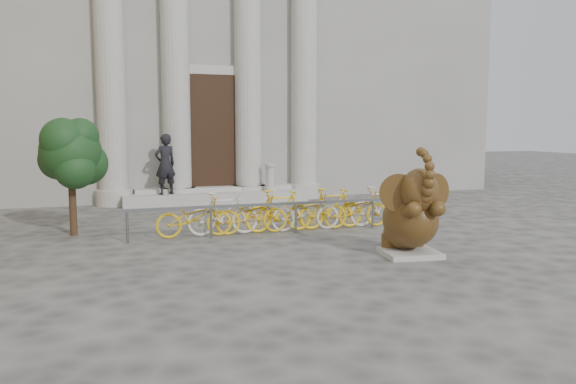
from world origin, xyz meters
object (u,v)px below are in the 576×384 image
object	(u,v)px
elephant_statue	(411,217)
tree	(72,154)
pedestrian	(165,164)
bike_rack	(292,210)

from	to	relation	value
elephant_statue	tree	bearing A→B (deg)	152.73
elephant_statue	pedestrian	world-z (taller)	pedestrian
elephant_statue	bike_rack	size ratio (longest dim) A/B	0.26
bike_rack	tree	xyz separation A→B (m)	(-4.89, 1.07, 1.36)
pedestrian	bike_rack	bearing A→B (deg)	92.32
pedestrian	tree	bearing A→B (deg)	38.39
bike_rack	tree	bearing A→B (deg)	167.60
pedestrian	elephant_statue	bearing A→B (deg)	91.83
bike_rack	tree	distance (m)	5.18
elephant_statue	pedestrian	size ratio (longest dim) A/B	1.10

